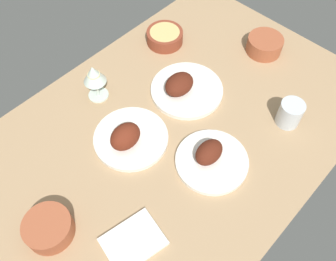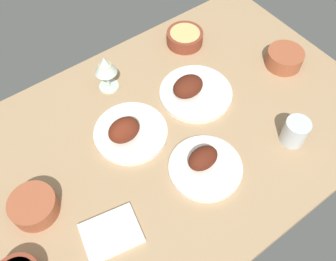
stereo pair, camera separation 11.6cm
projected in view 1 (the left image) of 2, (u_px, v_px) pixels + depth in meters
dining_table at (168, 137)px, 119.38cm from camera, size 140.00×90.00×4.00cm
plate_center_main at (184, 88)px, 125.70cm from camera, size 25.23×25.23×8.08cm
plate_far_side at (211, 158)px, 110.19cm from camera, size 22.43×22.43×8.04cm
plate_near_viewer at (129, 137)px, 113.83cm from camera, size 23.81×23.81×9.24cm
bowl_pasta at (165, 36)px, 139.57cm from camera, size 13.90×13.90×4.99cm
bowl_onions at (48, 228)px, 97.07cm from camera, size 13.16×13.16×5.85cm
bowl_cream at (265, 44)px, 136.43cm from camera, size 13.20×13.20×5.97cm
wine_glass at (94, 76)px, 118.53cm from camera, size 7.60×7.60×14.00cm
water_tumbler at (290, 113)px, 116.95cm from camera, size 7.77×7.77×8.71cm
folded_napkin at (133, 241)px, 97.62cm from camera, size 17.54×14.86×1.20cm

